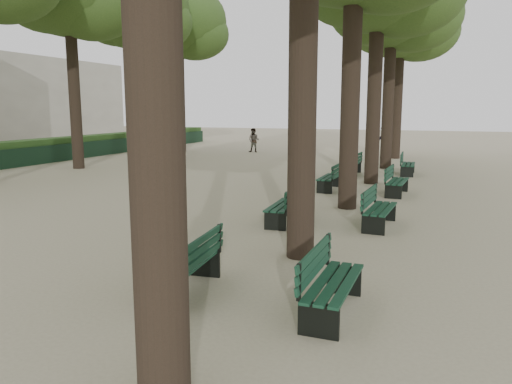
% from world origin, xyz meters
% --- Properties ---
extents(ground, '(120.00, 120.00, 0.00)m').
position_xyz_m(ground, '(0.00, 0.00, 0.00)').
color(ground, tan).
rests_on(ground, ground).
extents(tree_central_5, '(6.00, 6.00, 9.95)m').
position_xyz_m(tree_central_5, '(1.50, 23.00, 7.65)').
color(tree_central_5, '#33261C').
rests_on(tree_central_5, ground).
extents(tree_far_4, '(6.00, 6.00, 10.45)m').
position_xyz_m(tree_far_4, '(-12.00, 18.00, 8.14)').
color(tree_far_4, '#33261C').
rests_on(tree_far_4, ground).
extents(tree_far_5, '(6.00, 6.00, 10.45)m').
position_xyz_m(tree_far_5, '(-12.00, 23.00, 8.14)').
color(tree_far_5, '#33261C').
rests_on(tree_far_5, ground).
extents(bench_left_0, '(0.72, 1.84, 0.92)m').
position_xyz_m(bench_left_0, '(0.37, 0.57, 0.27)').
color(bench_left_0, black).
rests_on(bench_left_0, ground).
extents(bench_left_1, '(0.65, 1.82, 0.92)m').
position_xyz_m(bench_left_1, '(0.37, 5.58, 0.27)').
color(bench_left_1, black).
rests_on(bench_left_1, ground).
extents(bench_left_2, '(0.59, 1.81, 0.92)m').
position_xyz_m(bench_left_2, '(0.37, 10.92, 0.27)').
color(bench_left_2, black).
rests_on(bench_left_2, ground).
extents(bench_left_3, '(0.67, 1.83, 0.92)m').
position_xyz_m(bench_left_3, '(0.37, 15.21, 0.27)').
color(bench_left_3, black).
rests_on(bench_left_3, ground).
extents(bench_right_0, '(0.60, 1.81, 0.92)m').
position_xyz_m(bench_right_0, '(2.63, 0.56, 0.27)').
color(bench_right_0, black).
rests_on(bench_right_0, ground).
extents(bench_right_1, '(0.68, 1.83, 0.92)m').
position_xyz_m(bench_right_1, '(2.63, 5.98, 0.27)').
color(bench_right_1, black).
rests_on(bench_right_1, ground).
extents(bench_right_2, '(0.67, 1.83, 0.92)m').
position_xyz_m(bench_right_2, '(2.63, 10.72, 0.27)').
color(bench_right_2, black).
rests_on(bench_right_2, ground).
extents(bench_right_3, '(0.62, 1.81, 0.92)m').
position_xyz_m(bench_right_3, '(2.63, 15.99, 0.27)').
color(bench_right_3, black).
rests_on(bench_right_3, ground).
extents(man_with_map, '(0.73, 0.77, 1.73)m').
position_xyz_m(man_with_map, '(0.19, 0.25, 0.87)').
color(man_with_map, black).
rests_on(man_with_map, ground).
extents(pedestrian_a, '(0.74, 0.31, 1.53)m').
position_xyz_m(pedestrian_a, '(-7.29, 23.84, 0.76)').
color(pedestrian_a, '#262628').
rests_on(pedestrian_a, ground).
extents(pedestrian_b, '(1.23, 0.95, 1.88)m').
position_xyz_m(pedestrian_b, '(0.88, 23.87, 0.94)').
color(pedestrian_b, '#262628').
rests_on(pedestrian_b, ground).
extents(building_far, '(12.00, 16.00, 7.00)m').
position_xyz_m(building_far, '(-33.00, 30.00, 3.50)').
color(building_far, '#B7B2A3').
rests_on(building_far, ground).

